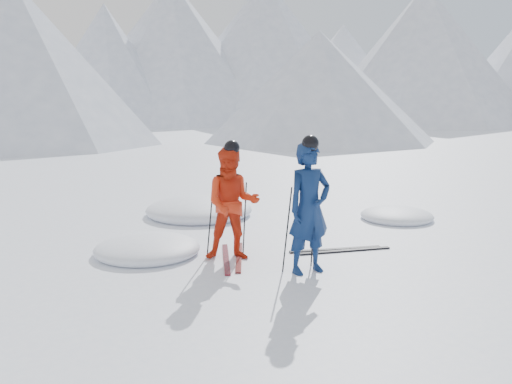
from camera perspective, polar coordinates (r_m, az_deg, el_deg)
name	(u,v)px	position (r m, az deg, el deg)	size (l,w,h in m)	color
ground	(368,247)	(10.15, 11.70, -5.65)	(160.00, 160.00, 0.00)	white
mountain_range	(143,44)	(44.70, -11.79, 15.05)	(106.15, 62.94, 15.53)	#B2BCD1
skier_blue	(309,208)	(8.35, 5.62, -1.73)	(0.74, 0.49, 2.03)	#0C204B
skier_red	(232,204)	(9.01, -2.51, -1.24)	(0.92, 0.72, 1.90)	red
pole_blue_left	(287,230)	(8.39, 3.30, -4.00)	(0.02, 0.02, 1.35)	black
pole_blue_right	(314,225)	(8.76, 6.09, -3.44)	(0.02, 0.02, 1.35)	black
pole_red_left	(210,221)	(9.18, -4.85, -3.07)	(0.02, 0.02, 1.26)	black
pole_red_right	(245,219)	(9.33, -1.20, -2.82)	(0.02, 0.02, 1.26)	black
ski_worn_left	(226,259)	(9.19, -3.16, -7.02)	(0.09, 1.70, 0.03)	black
ski_worn_right	(239,257)	(9.29, -1.79, -6.83)	(0.09, 1.70, 0.03)	black
ski_loose_a	(335,249)	(9.82, 8.36, -5.99)	(0.09, 1.70, 0.03)	black
ski_loose_b	(345,251)	(9.76, 9.36, -6.12)	(0.09, 1.70, 0.03)	black
snow_lumps	(222,223)	(11.72, -3.56, -3.32)	(7.43, 4.66, 0.54)	white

